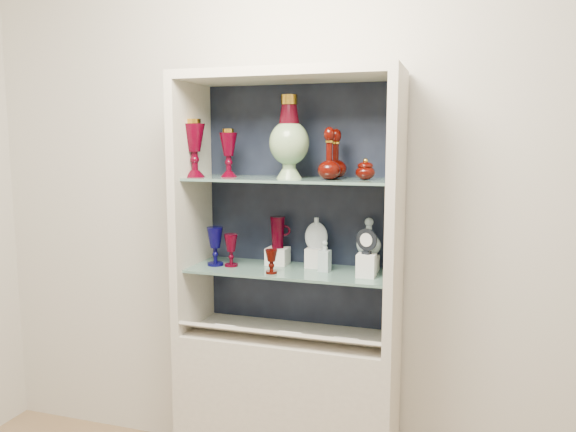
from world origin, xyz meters
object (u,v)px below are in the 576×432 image
(ruby_decanter_a, at_px, (329,150))
(clear_round_decanter, at_px, (369,238))
(ruby_goblet_small, at_px, (271,261))
(flat_flask, at_px, (316,232))
(pedestal_lamp_right, at_px, (229,153))
(ruby_goblet_tall, at_px, (231,250))
(cobalt_goblet, at_px, (215,246))
(clear_square_bottle, at_px, (325,256))
(cameo_medallion, at_px, (367,241))
(pedestal_lamp_left, at_px, (194,148))
(lidded_bowl, at_px, (365,169))
(enamel_urn, at_px, (289,137))
(ruby_decanter_b, at_px, (336,152))
(ruby_pitcher, at_px, (278,232))

(ruby_decanter_a, xyz_separation_m, clear_round_decanter, (0.16, 0.13, -0.39))
(ruby_goblet_small, distance_m, flat_flask, 0.27)
(pedestal_lamp_right, xyz_separation_m, ruby_goblet_tall, (0.01, -0.02, -0.45))
(pedestal_lamp_right, distance_m, cobalt_goblet, 0.44)
(clear_square_bottle, bearing_deg, cameo_medallion, -12.62)
(pedestal_lamp_left, relative_size, pedestal_lamp_right, 1.20)
(clear_square_bottle, xyz_separation_m, flat_flask, (-0.06, 0.07, 0.09))
(lidded_bowl, xyz_separation_m, cameo_medallion, (0.02, -0.02, -0.31))
(enamel_urn, height_order, clear_square_bottle, enamel_urn)
(cobalt_goblet, distance_m, flat_flask, 0.48)
(ruby_decanter_a, height_order, cameo_medallion, ruby_decanter_a)
(pedestal_lamp_right, bearing_deg, ruby_goblet_tall, -50.48)
(lidded_bowl, distance_m, clear_round_decanter, 0.33)
(pedestal_lamp_right, xyz_separation_m, clear_round_decanter, (0.64, 0.08, -0.38))
(pedestal_lamp_right, distance_m, cameo_medallion, 0.75)
(pedestal_lamp_left, height_order, ruby_goblet_small, pedestal_lamp_left)
(ruby_decanter_b, distance_m, ruby_goblet_small, 0.56)
(enamel_urn, distance_m, ruby_decanter_a, 0.20)
(lidded_bowl, bearing_deg, cameo_medallion, -50.76)
(cobalt_goblet, height_order, clear_round_decanter, clear_round_decanter)
(ruby_decanter_b, bearing_deg, pedestal_lamp_left, -170.55)
(lidded_bowl, relative_size, clear_square_bottle, 0.67)
(ruby_goblet_tall, height_order, cameo_medallion, cameo_medallion)
(enamel_urn, distance_m, lidded_bowl, 0.37)
(clear_round_decanter, bearing_deg, clear_square_bottle, -160.98)
(ruby_pitcher, bearing_deg, pedestal_lamp_right, -178.07)
(ruby_goblet_tall, bearing_deg, cameo_medallion, -1.02)
(enamel_urn, height_order, lidded_bowl, enamel_urn)
(cobalt_goblet, distance_m, clear_round_decanter, 0.72)
(ruby_goblet_small, xyz_separation_m, clear_round_decanter, (0.40, 0.18, 0.10))
(ruby_decanter_b, xyz_separation_m, lidded_bowl, (0.14, -0.06, -0.07))
(enamel_urn, xyz_separation_m, cobalt_goblet, (-0.36, -0.01, -0.51))
(cobalt_goblet, relative_size, flat_flask, 1.23)
(flat_flask, height_order, clear_round_decanter, flat_flask)
(enamel_urn, xyz_separation_m, ruby_decanter_a, (0.19, -0.04, -0.06))
(enamel_urn, distance_m, clear_round_decanter, 0.58)
(clear_round_decanter, bearing_deg, flat_flask, 178.42)
(ruby_decanter_a, distance_m, cameo_medallion, 0.42)
(ruby_decanter_a, bearing_deg, ruby_decanter_b, 87.24)
(lidded_bowl, bearing_deg, ruby_decanter_b, 156.71)
(ruby_goblet_tall, bearing_deg, clear_square_bottle, 4.21)
(enamel_urn, relative_size, lidded_bowl, 3.88)
(pedestal_lamp_right, relative_size, clear_round_decanter, 1.34)
(lidded_bowl, bearing_deg, ruby_pitcher, 166.83)
(pedestal_lamp_left, distance_m, clear_round_decanter, 0.90)
(ruby_goblet_small, distance_m, clear_round_decanter, 0.45)
(ruby_goblet_tall, distance_m, clear_round_decanter, 0.64)
(ruby_goblet_small, bearing_deg, flat_flask, 49.19)
(ruby_decanter_a, bearing_deg, clear_square_bottle, 115.70)
(cobalt_goblet, relative_size, ruby_goblet_tall, 1.20)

